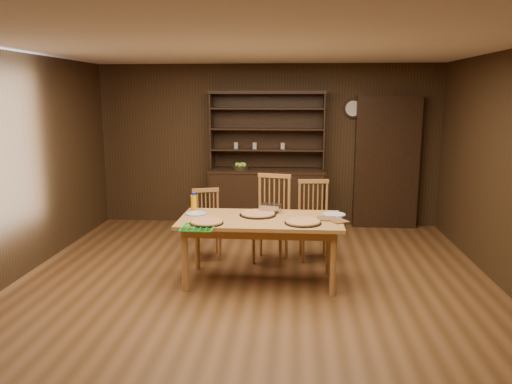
# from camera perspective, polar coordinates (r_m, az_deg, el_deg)

# --- Properties ---
(floor) EXTENTS (6.00, 6.00, 0.00)m
(floor) POSITION_cam_1_polar(r_m,az_deg,el_deg) (5.55, -0.46, -11.31)
(floor) COLOR brown
(floor) RESTS_ON ground
(room_shell) EXTENTS (6.00, 6.00, 6.00)m
(room_shell) POSITION_cam_1_polar(r_m,az_deg,el_deg) (5.16, -0.48, 5.10)
(room_shell) COLOR white
(room_shell) RESTS_ON floor
(china_hutch) EXTENTS (1.84, 0.52, 2.17)m
(china_hutch) POSITION_cam_1_polar(r_m,az_deg,el_deg) (8.03, 1.23, 0.16)
(china_hutch) COLOR black
(china_hutch) RESTS_ON floor
(doorway) EXTENTS (1.00, 0.18, 2.10)m
(doorway) POSITION_cam_1_polar(r_m,az_deg,el_deg) (8.22, 14.68, 3.26)
(doorway) COLOR black
(doorway) RESTS_ON floor
(wall_clock) EXTENTS (0.30, 0.05, 0.30)m
(wall_clock) POSITION_cam_1_polar(r_m,az_deg,el_deg) (8.12, 11.03, 9.36)
(wall_clock) COLOR black
(wall_clock) RESTS_ON room_shell
(dining_table) EXTENTS (1.81, 0.91, 0.75)m
(dining_table) POSITION_cam_1_polar(r_m,az_deg,el_deg) (5.63, 0.52, -3.85)
(dining_table) COLOR #B27E3D
(dining_table) RESTS_ON floor
(chair_left) EXTENTS (0.46, 0.45, 0.91)m
(chair_left) POSITION_cam_1_polar(r_m,az_deg,el_deg) (6.58, -5.63, -3.39)
(chair_left) COLOR #A96E3A
(chair_left) RESTS_ON floor
(chair_center) EXTENTS (0.54, 0.53, 1.11)m
(chair_center) POSITION_cam_1_polar(r_m,az_deg,el_deg) (6.42, 1.85, -2.66)
(chair_center) COLOR #A96E3A
(chair_center) RESTS_ON floor
(chair_right) EXTENTS (0.46, 0.44, 1.03)m
(chair_right) POSITION_cam_1_polar(r_m,az_deg,el_deg) (6.55, 6.62, -2.88)
(chair_right) COLOR #A96E3A
(chair_right) RESTS_ON floor
(pizza_left) EXTENTS (0.37, 0.37, 0.04)m
(pizza_left) POSITION_cam_1_polar(r_m,az_deg,el_deg) (5.40, -5.67, -3.44)
(pizza_left) COLOR black
(pizza_left) RESTS_ON dining_table
(pizza_right) EXTENTS (0.40, 0.40, 0.04)m
(pizza_right) POSITION_cam_1_polar(r_m,az_deg,el_deg) (5.40, 5.38, -3.42)
(pizza_right) COLOR black
(pizza_right) RESTS_ON dining_table
(pizza_center) EXTENTS (0.43, 0.43, 0.04)m
(pizza_center) POSITION_cam_1_polar(r_m,az_deg,el_deg) (5.74, 0.22, -2.51)
(pizza_center) COLOR black
(pizza_center) RESTS_ON dining_table
(cooling_rack) EXTENTS (0.40, 0.40, 0.01)m
(cooling_rack) POSITION_cam_1_polar(r_m,az_deg,el_deg) (5.24, -6.67, -4.02)
(cooling_rack) COLOR #0CA728
(cooling_rack) RESTS_ON dining_table
(plate_left) EXTENTS (0.25, 0.25, 0.02)m
(plate_left) POSITION_cam_1_polar(r_m,az_deg,el_deg) (5.83, -6.86, -2.46)
(plate_left) COLOR beige
(plate_left) RESTS_ON dining_table
(plate_right) EXTENTS (0.27, 0.27, 0.02)m
(plate_right) POSITION_cam_1_polar(r_m,az_deg,el_deg) (5.82, 8.87, -2.55)
(plate_right) COLOR beige
(plate_right) RESTS_ON dining_table
(foil_dish) EXTENTS (0.26, 0.21, 0.09)m
(foil_dish) POSITION_cam_1_polar(r_m,az_deg,el_deg) (5.89, 1.69, -1.87)
(foil_dish) COLOR silver
(foil_dish) RESTS_ON dining_table
(juice_bottle) EXTENTS (0.07, 0.07, 0.22)m
(juice_bottle) POSITION_cam_1_polar(r_m,az_deg,el_deg) (6.00, -7.13, -1.17)
(juice_bottle) COLOR #FF980D
(juice_bottle) RESTS_ON dining_table
(pot_holder_a) EXTENTS (0.24, 0.24, 0.01)m
(pot_holder_a) POSITION_cam_1_polar(r_m,az_deg,el_deg) (5.53, 9.43, -3.31)
(pot_holder_a) COLOR #A2121F
(pot_holder_a) RESTS_ON dining_table
(pot_holder_b) EXTENTS (0.21, 0.21, 0.02)m
(pot_holder_b) POSITION_cam_1_polar(r_m,az_deg,el_deg) (5.61, 8.04, -3.03)
(pot_holder_b) COLOR #A2121F
(pot_holder_b) RESTS_ON dining_table
(fruit_bowl) EXTENTS (0.27, 0.27, 0.12)m
(fruit_bowl) POSITION_cam_1_polar(r_m,az_deg,el_deg) (7.93, -1.78, 2.87)
(fruit_bowl) COLOR black
(fruit_bowl) RESTS_ON china_hutch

